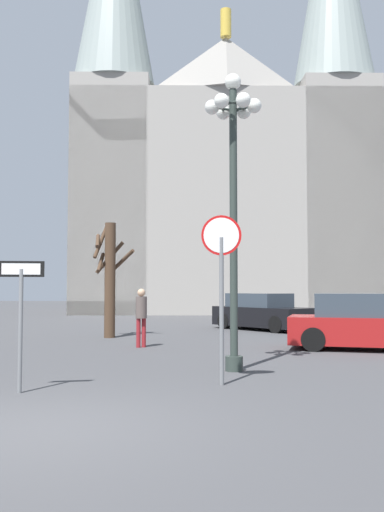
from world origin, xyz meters
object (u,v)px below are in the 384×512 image
(parked_car_far_red, at_px, (366,323))
(one_way_arrow_sign, at_px, (21,306))
(pedestrian_walking, at_px, (141,312))
(parked_car_near_black, at_px, (262,313))
(stop_sign, at_px, (221,267))
(cathedral, at_px, (223,164))
(street_lamp, at_px, (233,173))
(bare_tree, at_px, (110,276))

(parked_car_far_red, bearing_deg, one_way_arrow_sign, -134.58)
(pedestrian_walking, bearing_deg, parked_car_near_black, 62.93)
(stop_sign, bearing_deg, cathedral, 92.76)
(parked_car_near_black, bearing_deg, cathedral, 98.51)
(one_way_arrow_sign, relative_size, parked_car_far_red, 0.48)
(one_way_arrow_sign, distance_m, parked_car_near_black, 14.47)
(street_lamp, distance_m, bare_tree, 8.58)
(street_lamp, xyz_separation_m, parked_car_near_black, (0.79, 11.11, -3.39))
(bare_tree, relative_size, pedestrian_walking, 2.35)
(parked_car_far_red, bearing_deg, stop_sign, -121.71)
(stop_sign, distance_m, parked_car_far_red, 7.02)
(bare_tree, bearing_deg, stop_sign, -63.99)
(one_way_arrow_sign, height_order, parked_car_near_black, one_way_arrow_sign)
(cathedral, xyz_separation_m, one_way_arrow_sign, (-1.84, -29.33, -8.80))
(cathedral, relative_size, pedestrian_walking, 18.78)
(parked_car_far_red, bearing_deg, bare_tree, 159.95)
(stop_sign, xyz_separation_m, street_lamp, (0.17, 1.67, 2.02))
(pedestrian_walking, bearing_deg, street_lamp, -56.58)
(parked_car_near_black, distance_m, pedestrian_walking, 7.79)
(cathedral, bearing_deg, one_way_arrow_sign, -93.59)
(cathedral, height_order, parked_car_near_black, cathedral)
(stop_sign, distance_m, pedestrian_walking, 6.47)
(one_way_arrow_sign, height_order, bare_tree, bare_tree)
(cathedral, height_order, pedestrian_walking, cathedral)
(bare_tree, bearing_deg, one_way_arrow_sign, -83.83)
(parked_car_far_red, height_order, pedestrian_walking, pedestrian_walking)
(bare_tree, relative_size, parked_car_far_red, 0.88)
(stop_sign, height_order, parked_car_far_red, stop_sign)
(street_lamp, relative_size, bare_tree, 1.58)
(one_way_arrow_sign, xyz_separation_m, parked_car_near_black, (4.16, 13.84, -0.71))
(stop_sign, bearing_deg, one_way_arrow_sign, -161.62)
(street_lamp, bearing_deg, parked_car_near_black, 85.94)
(one_way_arrow_sign, distance_m, parked_car_far_red, 9.75)
(parked_car_near_black, distance_m, parked_car_far_red, 7.40)
(stop_sign, xyz_separation_m, parked_car_near_black, (0.95, 12.77, -1.36))
(one_way_arrow_sign, distance_m, street_lamp, 5.10)
(cathedral, distance_m, street_lamp, 27.34)
(stop_sign, height_order, one_way_arrow_sign, stop_sign)
(one_way_arrow_sign, xyz_separation_m, street_lamp, (3.37, 2.73, 2.67))
(street_lamp, relative_size, parked_car_far_red, 1.40)
(stop_sign, xyz_separation_m, bare_tree, (-4.27, 8.74, 0.04))
(cathedral, xyz_separation_m, parked_car_far_red, (4.99, -22.40, -9.48))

